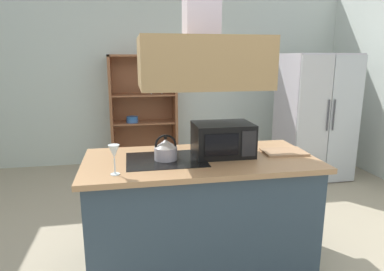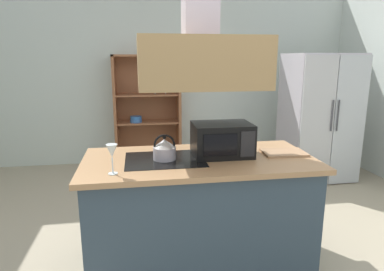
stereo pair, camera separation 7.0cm
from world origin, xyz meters
name	(u,v)px [view 2 (the right image)]	position (x,y,z in m)	size (l,w,h in m)	color
ground_plane	(197,262)	(0.00, 0.00, 0.00)	(7.80, 7.80, 0.00)	tan
wall_back	(165,77)	(0.00, 3.00, 1.35)	(6.00, 0.12, 2.70)	silver
kitchen_island	(199,211)	(0.02, 0.01, 0.45)	(1.79, 0.88, 0.90)	#324351
range_hood	(200,46)	(0.02, 0.01, 1.74)	(0.90, 0.70, 1.25)	#A98351
refrigerator	(319,117)	(2.02, 1.80, 0.86)	(0.90, 0.77, 1.72)	#C0B8C2
dish_cabinet	(148,117)	(-0.30, 2.78, 0.75)	(1.01, 0.40, 1.70)	brown
kettle	(165,149)	(-0.25, 0.01, 0.98)	(0.18, 0.18, 0.20)	#B9B0BC
cutting_board	(284,153)	(0.72, 0.02, 0.91)	(0.34, 0.24, 0.02)	#A77E59
microwave	(222,139)	(0.21, 0.06, 1.03)	(0.46, 0.35, 0.26)	black
wine_glass_on_counter	(112,152)	(-0.62, -0.26, 1.05)	(0.08, 0.08, 0.21)	silver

